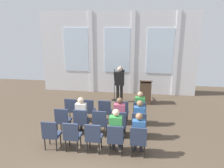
# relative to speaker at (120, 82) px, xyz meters

# --- Properties ---
(ground_plane) EXTENTS (16.35, 16.35, 0.00)m
(ground_plane) POSITION_rel_speaker_xyz_m (-0.29, -4.82, -1.01)
(ground_plane) COLOR brown
(rear_partition) EXTENTS (8.17, 0.14, 4.28)m
(rear_partition) POSITION_rel_speaker_xyz_m (-0.25, 1.46, 1.15)
(rear_partition) COLOR silver
(rear_partition) RESTS_ON ground
(speaker) EXTENTS (0.51, 0.69, 1.73)m
(speaker) POSITION_rel_speaker_xyz_m (0.00, 0.00, 0.00)
(speaker) COLOR black
(speaker) RESTS_ON ground
(mic_stand) EXTENTS (0.28, 0.28, 1.55)m
(mic_stand) POSITION_rel_speaker_xyz_m (-0.27, 0.20, -0.67)
(mic_stand) COLOR black
(mic_stand) RESTS_ON ground
(lectern) EXTENTS (0.60, 0.48, 1.16)m
(lectern) POSITION_rel_speaker_xyz_m (1.22, -0.03, -0.45)
(lectern) COLOR #4C3828
(lectern) RESTS_ON ground
(chair_r0_c0) EXTENTS (0.46, 0.44, 0.94)m
(chair_r0_c0) POSITION_rel_speaker_xyz_m (-1.59, -2.37, -0.47)
(chair_r0_c0) COLOR black
(chair_r0_c0) RESTS_ON ground
(chair_r0_c1) EXTENTS (0.46, 0.44, 0.94)m
(chair_r0_c1) POSITION_rel_speaker_xyz_m (-0.94, -2.37, -0.47)
(chair_r0_c1) COLOR black
(chair_r0_c1) RESTS_ON ground
(chair_r0_c2) EXTENTS (0.46, 0.44, 0.94)m
(chair_r0_c2) POSITION_rel_speaker_xyz_m (-0.29, -2.37, -0.47)
(chair_r0_c2) COLOR black
(chair_r0_c2) RESTS_ON ground
(chair_r0_c3) EXTENTS (0.46, 0.44, 0.94)m
(chair_r0_c3) POSITION_rel_speaker_xyz_m (0.35, -2.37, -0.47)
(chair_r0_c3) COLOR black
(chair_r0_c3) RESTS_ON ground
(chair_r0_c4) EXTENTS (0.46, 0.44, 0.94)m
(chair_r0_c4) POSITION_rel_speaker_xyz_m (1.00, -2.37, -0.47)
(chair_r0_c4) COLOR black
(chair_r0_c4) RESTS_ON ground
(audience_r0_c4) EXTENTS (0.36, 0.39, 1.30)m
(audience_r0_c4) POSITION_rel_speaker_xyz_m (1.00, -2.29, -0.28)
(audience_r0_c4) COLOR #2D2D33
(audience_r0_c4) RESTS_ON ground
(chair_r1_c0) EXTENTS (0.46, 0.44, 0.94)m
(chair_r1_c0) POSITION_rel_speaker_xyz_m (-1.59, -3.37, -0.47)
(chair_r1_c0) COLOR black
(chair_r1_c0) RESTS_ON ground
(chair_r1_c1) EXTENTS (0.46, 0.44, 0.94)m
(chair_r1_c1) POSITION_rel_speaker_xyz_m (-0.94, -3.37, -0.47)
(chair_r1_c1) COLOR black
(chair_r1_c1) RESTS_ON ground
(audience_r1_c1) EXTENTS (0.36, 0.39, 1.33)m
(audience_r1_c1) POSITION_rel_speaker_xyz_m (-0.94, -3.29, -0.27)
(audience_r1_c1) COLOR #2D2D33
(audience_r1_c1) RESTS_ON ground
(chair_r1_c2) EXTENTS (0.46, 0.44, 0.94)m
(chair_r1_c2) POSITION_rel_speaker_xyz_m (-0.29, -3.37, -0.47)
(chair_r1_c2) COLOR black
(chair_r1_c2) RESTS_ON ground
(chair_r1_c3) EXTENTS (0.46, 0.44, 0.94)m
(chair_r1_c3) POSITION_rel_speaker_xyz_m (0.35, -3.37, -0.47)
(chair_r1_c3) COLOR black
(chair_r1_c3) RESTS_ON ground
(audience_r1_c3) EXTENTS (0.36, 0.39, 1.38)m
(audience_r1_c3) POSITION_rel_speaker_xyz_m (0.35, -3.29, -0.24)
(audience_r1_c3) COLOR #2D2D33
(audience_r1_c3) RESTS_ON ground
(chair_r1_c4) EXTENTS (0.46, 0.44, 0.94)m
(chair_r1_c4) POSITION_rel_speaker_xyz_m (1.00, -3.37, -0.47)
(chair_r1_c4) COLOR black
(chair_r1_c4) RESTS_ON ground
(audience_r1_c4) EXTENTS (0.36, 0.39, 1.32)m
(audience_r1_c4) POSITION_rel_speaker_xyz_m (1.00, -3.28, -0.27)
(audience_r1_c4) COLOR #2D2D33
(audience_r1_c4) RESTS_ON ground
(chair_r2_c0) EXTENTS (0.46, 0.44, 0.94)m
(chair_r2_c0) POSITION_rel_speaker_xyz_m (-1.59, -4.36, -0.47)
(chair_r2_c0) COLOR black
(chair_r2_c0) RESTS_ON ground
(chair_r2_c1) EXTENTS (0.46, 0.44, 0.94)m
(chair_r2_c1) POSITION_rel_speaker_xyz_m (-0.94, -4.36, -0.47)
(chair_r2_c1) COLOR black
(chair_r2_c1) RESTS_ON ground
(chair_r2_c2) EXTENTS (0.46, 0.44, 0.94)m
(chair_r2_c2) POSITION_rel_speaker_xyz_m (-0.29, -4.36, -0.47)
(chair_r2_c2) COLOR black
(chair_r2_c2) RESTS_ON ground
(chair_r2_c3) EXTENTS (0.46, 0.44, 0.94)m
(chair_r2_c3) POSITION_rel_speaker_xyz_m (0.35, -4.36, -0.47)
(chair_r2_c3) COLOR black
(chair_r2_c3) RESTS_ON ground
(audience_r2_c3) EXTENTS (0.36, 0.39, 1.39)m
(audience_r2_c3) POSITION_rel_speaker_xyz_m (0.35, -4.28, -0.24)
(audience_r2_c3) COLOR #2D2D33
(audience_r2_c3) RESTS_ON ground
(chair_r2_c4) EXTENTS (0.46, 0.44, 0.94)m
(chair_r2_c4) POSITION_rel_speaker_xyz_m (1.00, -4.36, -0.47)
(chair_r2_c4) COLOR black
(chair_r2_c4) RESTS_ON ground
(audience_r2_c4) EXTENTS (0.36, 0.39, 1.31)m
(audience_r2_c4) POSITION_rel_speaker_xyz_m (1.00, -4.28, -0.28)
(audience_r2_c4) COLOR #2D2D33
(audience_r2_c4) RESTS_ON ground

